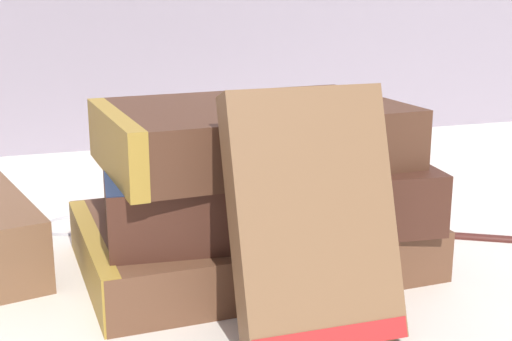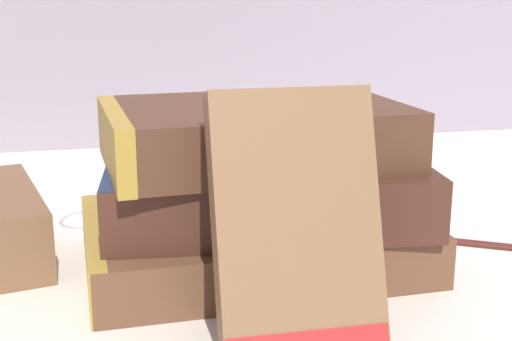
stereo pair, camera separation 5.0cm
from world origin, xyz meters
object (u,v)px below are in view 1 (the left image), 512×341
book_leaning_front (309,226)px  fountain_pen (490,235)px  book_flat_bottom (241,240)px  book_flat_top (245,134)px  book_flat_middle (253,187)px  reading_glasses (105,220)px  pocket_watch (282,101)px

book_leaning_front → fountain_pen: book_leaning_front is taller
book_flat_bottom → book_flat_top: book_flat_top is taller
book_flat_middle → reading_glasses: size_ratio=2.12×
reading_glasses → fountain_pen: 0.33m
pocket_watch → reading_glasses: pocket_watch is taller
book_flat_top → pocket_watch: bearing=-24.7°
reading_glasses → book_flat_middle: bearing=-56.3°
book_flat_top → reading_glasses: (-0.09, 0.14, -0.10)m
book_flat_bottom → book_flat_middle: (0.01, 0.00, 0.04)m
reading_glasses → fountain_pen: (0.29, -0.14, 0.00)m
fountain_pen → book_flat_top: bearing=-151.7°
book_leaning_front → book_flat_bottom: bearing=92.1°
book_flat_bottom → reading_glasses: 0.16m
book_leaning_front → pocket_watch: book_leaning_front is taller
book_leaning_front → reading_glasses: bearing=110.0°
book_flat_bottom → book_leaning_front: bearing=-90.3°
book_leaning_front → book_flat_middle: bearing=87.4°
book_flat_top → book_leaning_front: book_leaning_front is taller
reading_glasses → book_leaning_front: bearing=-73.3°
fountain_pen → book_flat_bottom: bearing=-153.9°
book_flat_top → fountain_pen: (0.21, -0.01, -0.10)m
book_flat_bottom → pocket_watch: 0.11m
book_flat_top → pocket_watch: 0.04m
pocket_watch → fountain_pen: pocket_watch is taller
fountain_pen → pocket_watch: bearing=-149.1°
book_flat_top → fountain_pen: size_ratio=1.77×
book_flat_middle → reading_glasses: book_flat_middle is taller
book_leaning_front → pocket_watch: size_ratio=2.49×
book_flat_middle → book_flat_top: book_flat_top is taller
book_flat_middle → reading_glasses: (-0.10, 0.13, -0.06)m
reading_glasses → fountain_pen: size_ratio=0.93×
book_flat_top → fountain_pen: 0.23m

